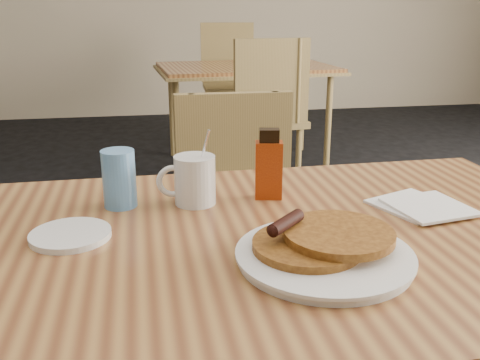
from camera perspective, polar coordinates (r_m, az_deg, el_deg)
The scene contains 11 objects.
main_table at distance 1.07m, azimuth 5.55°, elevation -7.52°, with size 1.32×0.90×0.75m.
neighbor_table at distance 4.00m, azimuth 0.64°, elevation 11.56°, with size 1.33×0.95×0.75m.
chair_main_far at distance 1.82m, azimuth -0.15°, elevation -2.43°, with size 0.40×0.40×0.89m.
chair_neighbor_far at distance 4.74m, azimuth -1.16°, elevation 11.45°, with size 0.48×0.48×1.02m.
chair_neighbor_near at distance 3.26m, azimuth 2.95°, elevation 7.97°, with size 0.49×0.49×0.99m.
pancake_plate at distance 0.94m, azimuth 8.88°, elevation -7.38°, with size 0.31×0.31×0.07m.
coffee_mug at distance 1.18m, azimuth -4.99°, elevation 0.08°, with size 0.13×0.09×0.17m.
syrup_bottle at distance 1.21m, azimuth 3.08°, elevation 1.46°, with size 0.07×0.05×0.16m.
napkin_stack at distance 1.23m, azimuth 18.81°, elevation -2.64°, with size 0.21×0.22×0.01m.
blue_tumbler at distance 1.19m, azimuth -12.77°, elevation 0.14°, with size 0.07×0.07×0.13m, color #5A96D4.
side_saucer at distance 1.07m, azimuth -17.64°, elevation -5.60°, with size 0.15×0.15×0.01m, color white.
Camera 1 is at (-0.20, -0.98, 1.17)m, focal length 40.00 mm.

